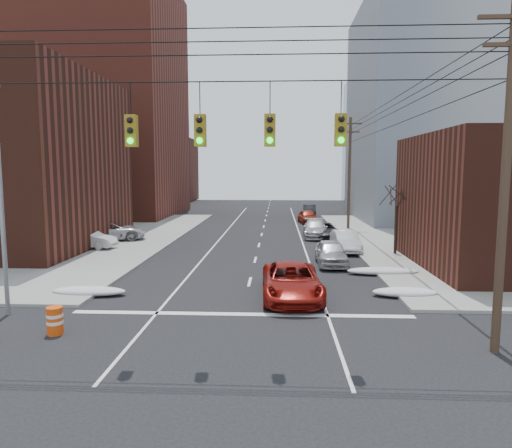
# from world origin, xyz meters

# --- Properties ---
(ground) EXTENTS (160.00, 160.00, 0.00)m
(ground) POSITION_xyz_m (0.00, 0.00, 0.00)
(ground) COLOR black
(ground) RESTS_ON ground
(building_brick_tall) EXTENTS (24.00, 20.00, 30.00)m
(building_brick_tall) POSITION_xyz_m (-24.00, 48.00, 15.00)
(building_brick_tall) COLOR maroon
(building_brick_tall) RESTS_ON ground
(building_brick_far) EXTENTS (22.00, 18.00, 12.00)m
(building_brick_far) POSITION_xyz_m (-26.00, 74.00, 6.00)
(building_brick_far) COLOR #482015
(building_brick_far) RESTS_ON ground
(building_office) EXTENTS (22.00, 20.00, 25.00)m
(building_office) POSITION_xyz_m (22.00, 44.00, 12.50)
(building_office) COLOR gray
(building_office) RESTS_ON ground
(building_glass) EXTENTS (20.00, 18.00, 22.00)m
(building_glass) POSITION_xyz_m (24.00, 70.00, 11.00)
(building_glass) COLOR gray
(building_glass) RESTS_ON ground
(utility_pole_right) EXTENTS (2.20, 0.28, 11.00)m
(utility_pole_right) POSITION_xyz_m (8.50, 3.00, 5.78)
(utility_pole_right) COLOR #473323
(utility_pole_right) RESTS_ON ground
(utility_pole_far) EXTENTS (2.20, 0.28, 11.00)m
(utility_pole_far) POSITION_xyz_m (8.50, 34.00, 5.78)
(utility_pole_far) COLOR #473323
(utility_pole_far) RESTS_ON ground
(traffic_signals) EXTENTS (17.00, 0.42, 2.02)m
(traffic_signals) POSITION_xyz_m (0.10, 2.97, 7.17)
(traffic_signals) COLOR black
(traffic_signals) RESTS_ON ground
(street_light) EXTENTS (0.44, 0.44, 9.32)m
(street_light) POSITION_xyz_m (-9.50, 6.00, 5.54)
(street_light) COLOR gray
(street_light) RESTS_ON ground
(bare_tree) EXTENTS (2.09, 2.20, 4.93)m
(bare_tree) POSITION_xyz_m (9.59, 20.00, 2.32)
(bare_tree) COLOR black
(bare_tree) RESTS_ON ground
(snow_nw) EXTENTS (3.50, 1.08, 0.42)m
(snow_nw) POSITION_xyz_m (-7.40, 9.00, 0.21)
(snow_nw) COLOR silver
(snow_nw) RESTS_ON ground
(snow_ne) EXTENTS (3.00, 1.08, 0.42)m
(snow_ne) POSITION_xyz_m (7.40, 9.50, 0.21)
(snow_ne) COLOR silver
(snow_ne) RESTS_ON ground
(snow_east_far) EXTENTS (4.00, 1.08, 0.42)m
(snow_east_far) POSITION_xyz_m (7.40, 14.00, 0.21)
(snow_east_far) COLOR silver
(snow_east_far) RESTS_ON ground
(red_pickup) EXTENTS (2.85, 5.82, 1.59)m
(red_pickup) POSITION_xyz_m (2.12, 8.99, 0.79)
(red_pickup) COLOR maroon
(red_pickup) RESTS_ON ground
(parked_car_a) EXTENTS (1.82, 4.52, 1.54)m
(parked_car_a) POSITION_xyz_m (4.80, 16.61, 0.77)
(parked_car_a) COLOR #ABABB0
(parked_car_a) RESTS_ON ground
(parked_car_b) EXTENTS (1.82, 4.64, 1.51)m
(parked_car_b) POSITION_xyz_m (6.40, 21.43, 0.75)
(parked_car_b) COLOR silver
(parked_car_b) RESTS_ON ground
(parked_car_c) EXTENTS (2.73, 5.04, 1.34)m
(parked_car_c) POSITION_xyz_m (5.55, 28.05, 0.67)
(parked_car_c) COLOR black
(parked_car_c) RESTS_ON ground
(parked_car_d) EXTENTS (2.26, 5.28, 1.52)m
(parked_car_d) POSITION_xyz_m (4.80, 28.39, 0.76)
(parked_car_d) COLOR #A8A8AD
(parked_car_d) RESTS_ON ground
(parked_car_e) EXTENTS (2.31, 4.61, 1.51)m
(parked_car_e) POSITION_xyz_m (4.80, 39.35, 0.75)
(parked_car_e) COLOR maroon
(parked_car_e) RESTS_ON ground
(parked_car_f) EXTENTS (1.79, 4.65, 1.51)m
(parked_car_f) POSITION_xyz_m (5.54, 47.29, 0.75)
(parked_car_f) COLOR black
(parked_car_f) RESTS_ON ground
(lot_car_a) EXTENTS (4.27, 2.02, 1.35)m
(lot_car_a) POSITION_xyz_m (-12.49, 21.11, 0.83)
(lot_car_a) COLOR silver
(lot_car_a) RESTS_ON sidewalk_nw
(lot_car_b) EXTENTS (6.07, 4.34, 1.54)m
(lot_car_b) POSITION_xyz_m (-12.23, 25.04, 0.92)
(lot_car_b) COLOR silver
(lot_car_b) RESTS_ON sidewalk_nw
(lot_car_c) EXTENTS (4.33, 1.92, 1.24)m
(lot_car_c) POSITION_xyz_m (-19.31, 22.24, 0.77)
(lot_car_c) COLOR black
(lot_car_c) RESTS_ON sidewalk_nw
(lot_car_d) EXTENTS (3.75, 1.71, 1.25)m
(lot_car_d) POSITION_xyz_m (-18.71, 28.94, 0.77)
(lot_car_d) COLOR #BABABF
(lot_car_d) RESTS_ON sidewalk_nw
(construction_barrel) EXTENTS (0.61, 0.61, 1.00)m
(construction_barrel) POSITION_xyz_m (-6.50, 3.91, 0.51)
(construction_barrel) COLOR #E1450B
(construction_barrel) RESTS_ON ground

